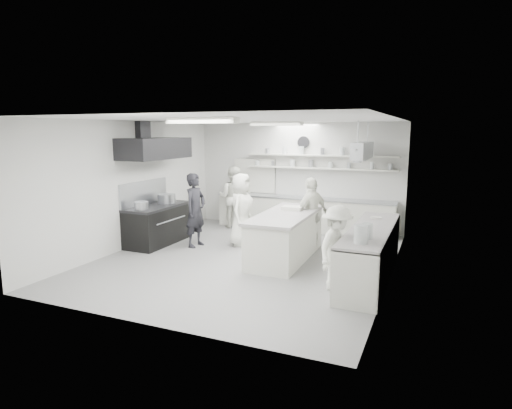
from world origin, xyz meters
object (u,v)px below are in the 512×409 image
at_px(prep_island, 286,237).
at_px(right_counter, 370,254).
at_px(cook_stove, 196,210).
at_px(stove, 158,225).
at_px(back_counter, 303,214).
at_px(cook_back, 233,197).

bearing_deg(prep_island, right_counter, -19.20).
bearing_deg(cook_stove, stove, 103.76).
bearing_deg(stove, right_counter, -6.52).
xyz_separation_m(back_counter, cook_back, (-1.98, -0.42, 0.42)).
xyz_separation_m(back_counter, right_counter, (2.35, -3.40, 0.01)).
relative_size(stove, cook_stove, 1.01).
distance_m(stove, back_counter, 4.03).
bearing_deg(right_counter, cook_back, 145.52).
xyz_separation_m(right_counter, cook_stove, (-4.23, 0.73, 0.42)).
distance_m(cook_stove, cook_back, 2.25).
relative_size(back_counter, cook_back, 2.83).
bearing_deg(cook_back, right_counter, 135.68).
xyz_separation_m(stove, back_counter, (2.90, 2.80, 0.01)).
bearing_deg(cook_stove, back_counter, -28.58).
xyz_separation_m(back_counter, prep_island, (0.45, -2.78, 0.02)).
height_order(right_counter, prep_island, prep_island).
bearing_deg(back_counter, cook_stove, -125.16).
relative_size(right_counter, cook_back, 1.87).
distance_m(stove, cook_stove, 1.12).
distance_m(prep_island, cook_back, 3.41).
distance_m(prep_island, cook_stove, 2.37).
bearing_deg(cook_back, prep_island, 126.09).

